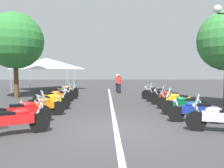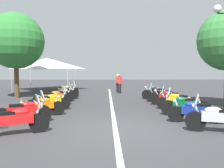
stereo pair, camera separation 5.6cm
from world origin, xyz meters
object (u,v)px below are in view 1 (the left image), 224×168
object	(u,v)px
motorcycle_left_row_7	(65,91)
bystander_2	(119,82)
motorcycle_right_row_2	(185,105)
bystander_0	(117,81)
motorcycle_right_row_5	(162,95)
roadside_tree_0	(15,41)
motorcycle_right_row_0	(219,118)
motorcycle_right_row_3	(177,100)
motorcycle_left_row_5	(58,95)
motorcycle_left_row_6	(64,93)
traffic_cone_1	(22,104)
motorcycle_left_row_1	(24,111)
motorcycle_right_row_4	(169,97)
motorcycle_left_row_0	(16,120)
motorcycle_right_row_1	(197,111)
event_tent	(46,63)
motorcycle_left_row_2	(40,106)
motorcycle_right_row_6	(157,93)
motorcycle_left_row_3	(50,101)
traffic_cone_0	(199,104)
motorcycle_left_row_4	(53,98)
traffic_cone_2	(198,103)

from	to	relation	value
motorcycle_left_row_7	bystander_2	size ratio (longest dim) A/B	1.17
motorcycle_right_row_2	bystander_0	distance (m)	11.23
motorcycle_right_row_5	roadside_tree_0	xyz separation A→B (m)	(2.46, 9.83, 3.58)
motorcycle_right_row_0	motorcycle_right_row_3	bearing A→B (deg)	-71.79
motorcycle_left_row_5	motorcycle_right_row_2	bearing A→B (deg)	-59.69
motorcycle_left_row_6	traffic_cone_1	size ratio (longest dim) A/B	3.05
bystander_2	motorcycle_left_row_5	bearing A→B (deg)	150.67
motorcycle_left_row_1	motorcycle_right_row_4	distance (m)	7.73
bystander_0	motorcycle_left_row_0	bearing A→B (deg)	43.98
motorcycle_right_row_2	motorcycle_right_row_4	xyz separation A→B (m)	(2.78, -0.08, -0.02)
motorcycle_right_row_1	traffic_cone_1	distance (m)	8.24
event_tent	motorcycle_right_row_1	bearing A→B (deg)	-146.91
motorcycle_left_row_0	motorcycle_left_row_6	world-z (taller)	motorcycle_left_row_6
motorcycle_left_row_2	motorcycle_left_row_6	bearing A→B (deg)	67.48
motorcycle_right_row_2	motorcycle_right_row_6	bearing A→B (deg)	-79.52
motorcycle_left_row_3	motorcycle_right_row_3	world-z (taller)	motorcycle_left_row_3
traffic_cone_1	roadside_tree_0	size ratio (longest dim) A/B	0.10
motorcycle_left_row_0	traffic_cone_0	distance (m)	8.45
motorcycle_left_row_5	motorcycle_right_row_0	size ratio (longest dim) A/B	0.97
motorcycle_left_row_4	traffic_cone_2	size ratio (longest dim) A/B	3.19
motorcycle_left_row_6	motorcycle_right_row_0	distance (m)	10.38
event_tent	motorcycle_left_row_7	bearing A→B (deg)	-154.21
motorcycle_left_row_4	motorcycle_left_row_3	bearing A→B (deg)	-111.73
motorcycle_left_row_7	motorcycle_left_row_6	bearing A→B (deg)	-105.05
motorcycle_right_row_6	traffic_cone_2	bearing A→B (deg)	122.38
motorcycle_left_row_1	motorcycle_left_row_7	size ratio (longest dim) A/B	1.00
bystander_2	roadside_tree_0	world-z (taller)	roadside_tree_0
traffic_cone_2	motorcycle_left_row_2	bearing A→B (deg)	103.89
traffic_cone_1	motorcycle_right_row_6	bearing A→B (deg)	-64.19
motorcycle_left_row_1	motorcycle_right_row_5	bearing A→B (deg)	14.58
motorcycle_left_row_6	motorcycle_right_row_3	world-z (taller)	motorcycle_left_row_6
motorcycle_left_row_4	traffic_cone_0	xyz separation A→B (m)	(-1.49, -7.57, -0.17)
motorcycle_left_row_4	traffic_cone_2	distance (m)	7.81
motorcycle_left_row_4	motorcycle_left_row_6	world-z (taller)	motorcycle_left_row_6
motorcycle_left_row_0	motorcycle_right_row_0	xyz separation A→B (m)	(0.10, -6.31, 0.00)
motorcycle_left_row_3	motorcycle_left_row_4	distance (m)	1.54
motorcycle_left_row_4	motorcycle_left_row_7	xyz separation A→B (m)	(4.09, 0.03, 0.02)
motorcycle_left_row_5	motorcycle_right_row_4	bearing A→B (deg)	-38.70
motorcycle_left_row_3	motorcycle_left_row_6	size ratio (longest dim) A/B	1.03
motorcycle_right_row_4	motorcycle_left_row_4	bearing A→B (deg)	22.44
motorcycle_right_row_4	traffic_cone_2	bearing A→B (deg)	166.82
motorcycle_left_row_2	motorcycle_left_row_5	bearing A→B (deg)	69.38
motorcycle_left_row_0	motorcycle_left_row_2	size ratio (longest dim) A/B	0.97
motorcycle_right_row_2	motorcycle_right_row_4	size ratio (longest dim) A/B	1.06
event_tent	motorcycle_right_row_6	bearing A→B (deg)	-128.85
motorcycle_left_row_2	traffic_cone_0	distance (m)	7.55
motorcycle_right_row_3	traffic_cone_1	bearing A→B (deg)	16.77
motorcycle_left_row_5	motorcycle_right_row_6	distance (m)	6.52
motorcycle_left_row_1	motorcycle_right_row_2	world-z (taller)	motorcycle_right_row_2
motorcycle_right_row_3	bystander_0	distance (m)	9.86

